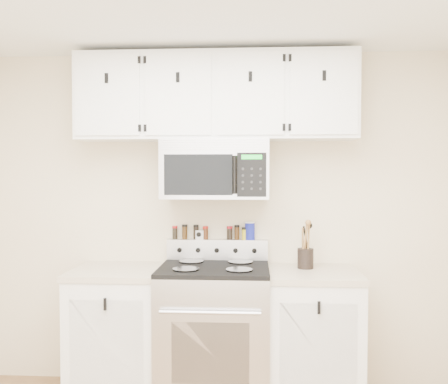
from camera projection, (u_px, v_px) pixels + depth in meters
The scene contains 16 objects.
back_wall at pixel (218, 219), 3.79m from camera, with size 3.50×0.01×2.50m, color beige.
range at pixel (214, 331), 3.51m from camera, with size 0.76×0.65×1.10m.
base_cabinet_left at pixel (119, 332), 3.57m from camera, with size 0.64×0.62×0.92m.
base_cabinet_right at pixel (313, 336), 3.49m from camera, with size 0.64×0.62×0.92m.
microwave at pixel (216, 169), 3.59m from camera, with size 0.76×0.44×0.42m.
upper_cabinets at pixel (216, 97), 3.60m from camera, with size 2.00×0.35×0.62m.
utensil_crock at pixel (305, 257), 3.56m from camera, with size 0.11×0.11×0.33m.
kitchen_timer at pixel (199, 235), 3.77m from camera, with size 0.06×0.05×0.07m, color silver.
salt_canister at pixel (250, 231), 3.75m from camera, with size 0.07×0.07×0.14m.
spice_jar_0 at pixel (175, 232), 3.78m from camera, with size 0.04×0.04×0.10m.
spice_jar_1 at pixel (185, 232), 3.78m from camera, with size 0.04×0.04×0.11m.
spice_jar_2 at pixel (196, 232), 3.77m from camera, with size 0.04×0.04×0.11m.
spice_jar_3 at pixel (205, 233), 3.77m from camera, with size 0.04×0.04×0.10m.
spice_jar_4 at pixel (230, 233), 3.76m from camera, with size 0.04×0.04×0.10m.
spice_jar_5 at pixel (237, 232), 3.75m from camera, with size 0.04×0.04×0.11m.
spice_jar_6 at pixel (245, 233), 3.75m from camera, with size 0.04×0.04×0.09m.
Camera 1 is at (0.28, -2.03, 1.60)m, focal length 40.00 mm.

